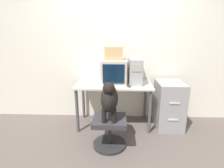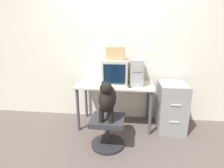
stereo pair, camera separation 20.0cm
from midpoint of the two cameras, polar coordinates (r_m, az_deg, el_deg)
name	(u,v)px [view 2 (the right image)]	position (r m, az deg, el deg)	size (l,w,h in m)	color
ground_plane	(113,134)	(2.97, 2.30, -15.91)	(12.00, 12.00, 0.00)	#564C47
wall_back	(117,50)	(3.22, 3.49, 11.11)	(8.00, 0.05, 2.60)	silver
desk	(115,90)	(2.98, 2.89, -1.89)	(1.27, 0.62, 0.76)	beige
crt_monitor	(116,72)	(2.96, 3.12, 4.07)	(0.42, 0.40, 0.39)	#B7B2A8
pc_tower	(137,71)	(2.94, 10.03, 4.05)	(0.20, 0.45, 0.42)	#99999E
keyboard	(113,87)	(2.74, 2.40, -0.85)	(0.40, 0.15, 0.03)	beige
computer_mouse	(129,87)	(2.74, 7.76, -0.86)	(0.07, 0.05, 0.04)	#333333
office_chair	(108,130)	(2.57, 0.87, -14.85)	(0.48, 0.48, 0.44)	#262628
dog	(107,98)	(2.35, 0.89, -4.59)	(0.24, 0.47, 0.58)	black
filing_cabinet	(171,106)	(3.15, 20.48, -6.89)	(0.43, 0.58, 0.80)	gray
cardboard_box	(116,53)	(2.92, 3.21, 9.99)	(0.29, 0.24, 0.22)	tan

